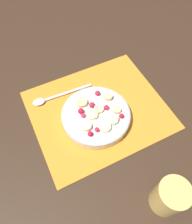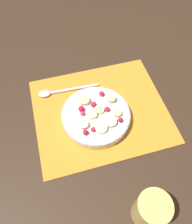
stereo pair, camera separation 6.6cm
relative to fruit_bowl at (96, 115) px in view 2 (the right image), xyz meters
The scene contains 5 objects.
ground_plane 0.04m from the fruit_bowl, 52.13° to the left, with size 3.00×3.00×0.00m, color #382619.
placemat 0.04m from the fruit_bowl, 52.13° to the left, with size 0.42×0.36×0.01m.
fruit_bowl is the anchor object (origin of this frame).
spoon 0.17m from the fruit_bowl, 127.41° to the left, with size 0.21×0.03×0.01m.
drinking_glass 0.30m from the fruit_bowl, 80.91° to the right, with size 0.08×0.08×0.11m.
Camera 2 is at (-0.12, -0.37, 0.60)m, focal length 35.00 mm.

